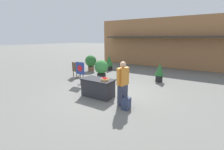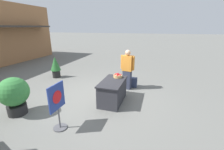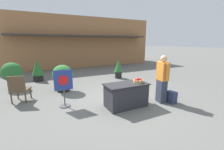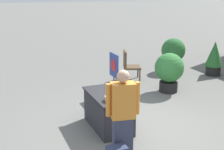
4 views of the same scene
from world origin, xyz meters
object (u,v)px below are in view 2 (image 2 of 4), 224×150
Objects in this scene: backpack at (133,82)px; potted_plant_far_left at (14,94)px; poster_board at (58,105)px; apple_basket at (118,76)px; display_table at (113,91)px; person_visitor at (127,69)px; potted_plant_near_left at (56,66)px.

potted_plant_far_left is at bearing 136.81° from backpack.
backpack is 0.33× the size of poster_board.
poster_board is at bearing -97.35° from potted_plant_far_left.
apple_basket is 3.37m from potted_plant_far_left.
display_table is 0.85× the size of person_visitor.
poster_board reaches higher than display_table.
potted_plant_near_left is at bearing 64.82° from display_table.
backpack is at bearing -43.19° from potted_plant_far_left.
potted_plant_near_left is at bearing 70.76° from apple_basket.
person_visitor is 4.02× the size of backpack.
apple_basket is 0.93m from person_visitor.
potted_plant_far_left is at bearing 172.60° from poster_board.
display_table is at bearing 64.23° from poster_board.
potted_plant_near_left is (1.72, 3.67, 0.22)m from display_table.
potted_plant_near_left is (0.39, 3.91, -0.25)m from person_visitor.
backpack is (1.61, -0.47, -0.19)m from display_table.
person_visitor is at bearing -43.52° from potted_plant_far_left.
apple_basket is 0.25× the size of poster_board.
apple_basket is at bearing -9.61° from display_table.
poster_board is 1.06× the size of potted_plant_far_left.
apple_basket is 0.29× the size of potted_plant_near_left.
backpack is at bearing -91.58° from potted_plant_near_left.
poster_board is at bearing -9.29° from person_visitor.
potted_plant_far_left is at bearing -33.17° from person_visitor.
person_visitor is 1.51× the size of potted_plant_near_left.
person_visitor is at bearing -95.66° from potted_plant_near_left.
potted_plant_far_left reaches higher than apple_basket.
apple_basket is 1.41m from backpack.
poster_board reaches higher than potted_plant_far_left.
poster_board is at bearing 154.28° from display_table.
display_table is at bearing 170.39° from apple_basket.
potted_plant_near_left is (1.30, 3.74, -0.24)m from apple_basket.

